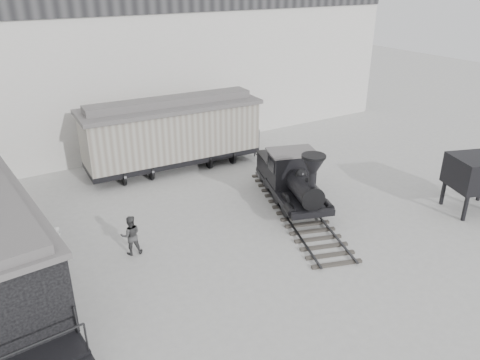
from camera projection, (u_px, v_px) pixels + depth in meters
ground at (308, 254)px, 18.30m from camera, size 90.00×90.00×0.00m
north_wall at (153, 56)px, 27.71m from camera, size 34.00×2.51×11.00m
locomotive at (293, 182)px, 21.68m from camera, size 4.80×9.43×3.27m
boxcar at (172, 132)px, 25.62m from camera, size 9.93×3.55×4.01m
visitor_a at (58, 246)px, 17.41m from camera, size 0.70×0.64×1.60m
visitor_b at (131, 235)px, 18.06m from camera, size 0.91×0.78×1.63m
coal_hopper at (478, 176)px, 21.03m from camera, size 2.95×2.68×2.64m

